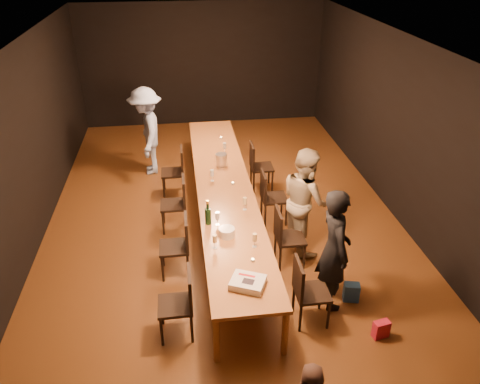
{
  "coord_description": "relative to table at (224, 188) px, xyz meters",
  "views": [
    {
      "loc": [
        -0.65,
        -6.73,
        4.39
      ],
      "look_at": [
        0.17,
        -0.69,
        1.0
      ],
      "focal_mm": 35.0,
      "sensor_mm": 36.0,
      "label": 1
    }
  ],
  "objects": [
    {
      "name": "ground",
      "position": [
        0.0,
        0.0,
        -0.7
      ],
      "size": [
        10.0,
        10.0,
        0.0
      ],
      "primitive_type": "plane",
      "color": "#4F2513",
      "rests_on": "ground"
    },
    {
      "name": "room_shell",
      "position": [
        0.0,
        0.0,
        1.38
      ],
      "size": [
        6.04,
        10.04,
        3.02
      ],
      "color": "black",
      "rests_on": "ground"
    },
    {
      "name": "table",
      "position": [
        0.0,
        0.0,
        0.0
      ],
      "size": [
        0.9,
        6.0,
        0.75
      ],
      "color": "brown",
      "rests_on": "ground"
    },
    {
      "name": "chair_right_0",
      "position": [
        0.85,
        -2.4,
        -0.24
      ],
      "size": [
        0.42,
        0.42,
        0.93
      ],
      "primitive_type": null,
      "rotation": [
        0.0,
        0.0,
        -1.57
      ],
      "color": "black",
      "rests_on": "ground"
    },
    {
      "name": "chair_right_1",
      "position": [
        0.85,
        -1.2,
        -0.24
      ],
      "size": [
        0.42,
        0.42,
        0.93
      ],
      "primitive_type": null,
      "rotation": [
        0.0,
        0.0,
        -1.57
      ],
      "color": "black",
      "rests_on": "ground"
    },
    {
      "name": "chair_right_2",
      "position": [
        0.85,
        0.0,
        -0.24
      ],
      "size": [
        0.42,
        0.42,
        0.93
      ],
      "primitive_type": null,
      "rotation": [
        0.0,
        0.0,
        -1.57
      ],
      "color": "black",
      "rests_on": "ground"
    },
    {
      "name": "chair_right_3",
      "position": [
        0.85,
        1.2,
        -0.24
      ],
      "size": [
        0.42,
        0.42,
        0.93
      ],
      "primitive_type": null,
      "rotation": [
        0.0,
        0.0,
        -1.57
      ],
      "color": "black",
      "rests_on": "ground"
    },
    {
      "name": "chair_left_0",
      "position": [
        -0.85,
        -2.4,
        -0.24
      ],
      "size": [
        0.42,
        0.42,
        0.93
      ],
      "primitive_type": null,
      "rotation": [
        0.0,
        0.0,
        1.57
      ],
      "color": "black",
      "rests_on": "ground"
    },
    {
      "name": "chair_left_1",
      "position": [
        -0.85,
        -1.2,
        -0.24
      ],
      "size": [
        0.42,
        0.42,
        0.93
      ],
      "primitive_type": null,
      "rotation": [
        0.0,
        0.0,
        1.57
      ],
      "color": "black",
      "rests_on": "ground"
    },
    {
      "name": "chair_left_2",
      "position": [
        -0.85,
        0.0,
        -0.24
      ],
      "size": [
        0.42,
        0.42,
        0.93
      ],
      "primitive_type": null,
      "rotation": [
        0.0,
        0.0,
        1.57
      ],
      "color": "black",
      "rests_on": "ground"
    },
    {
      "name": "chair_left_3",
      "position": [
        -0.85,
        1.2,
        -0.24
      ],
      "size": [
        0.42,
        0.42,
        0.93
      ],
      "primitive_type": null,
      "rotation": [
        0.0,
        0.0,
        1.57
      ],
      "color": "black",
      "rests_on": "ground"
    },
    {
      "name": "woman_birthday",
      "position": [
        1.2,
        -2.09,
        0.15
      ],
      "size": [
        0.43,
        0.64,
        1.71
      ],
      "primitive_type": "imported",
      "rotation": [
        0.0,
        0.0,
        1.61
      ],
      "color": "black",
      "rests_on": "ground"
    },
    {
      "name": "woman_tan",
      "position": [
        1.15,
        -0.78,
        0.14
      ],
      "size": [
        0.78,
        0.93,
        1.68
      ],
      "primitive_type": "imported",
      "rotation": [
        0.0,
        0.0,
        1.77
      ],
      "color": "#BDAD8E",
      "rests_on": "ground"
    },
    {
      "name": "man_blue",
      "position": [
        -1.32,
        2.23,
        0.19
      ],
      "size": [
        0.73,
        1.19,
        1.79
      ],
      "primitive_type": "imported",
      "rotation": [
        0.0,
        0.0,
        -1.51
      ],
      "color": "#97B4EA",
      "rests_on": "ground"
    },
    {
      "name": "gift_bag_red",
      "position": [
        1.64,
        -2.8,
        -0.58
      ],
      "size": [
        0.22,
        0.15,
        0.24
      ],
      "primitive_type": "cube",
      "rotation": [
        0.0,
        0.0,
        0.2
      ],
      "color": "#BB1C36",
      "rests_on": "ground"
    },
    {
      "name": "gift_bag_blue",
      "position": [
        1.5,
        -2.11,
        -0.57
      ],
      "size": [
        0.24,
        0.18,
        0.26
      ],
      "primitive_type": "cube",
      "rotation": [
        0.0,
        0.0,
        -0.24
      ],
      "color": "#285FAE",
      "rests_on": "ground"
    },
    {
      "name": "birthday_cake",
      "position": [
        0.02,
        -2.51,
        0.09
      ],
      "size": [
        0.49,
        0.45,
        0.09
      ],
      "rotation": [
        0.0,
        0.0,
        -0.43
      ],
      "color": "white",
      "rests_on": "table"
    },
    {
      "name": "plate_stack",
      "position": [
        -0.11,
        -1.45,
        0.11
      ],
      "size": [
        0.24,
        0.24,
        0.12
      ],
      "primitive_type": "cylinder",
      "rotation": [
        0.0,
        0.0,
        -0.1
      ],
      "color": "white",
      "rests_on": "table"
    },
    {
      "name": "champagne_bottle",
      "position": [
        -0.34,
        -1.11,
        0.24
      ],
      "size": [
        0.09,
        0.09,
        0.38
      ],
      "primitive_type": null,
      "rotation": [
        0.0,
        0.0,
        -0.04
      ],
      "color": "black",
      "rests_on": "table"
    },
    {
      "name": "ice_bucket",
      "position": [
        0.03,
        0.76,
        0.16
      ],
      "size": [
        0.25,
        0.25,
        0.22
      ],
      "primitive_type": "cylinder",
      "rotation": [
        0.0,
        0.0,
        0.23
      ],
      "color": "silver",
      "rests_on": "table"
    },
    {
      "name": "wineglass_0",
      "position": [
        -0.3,
        -1.71,
        0.15
      ],
      "size": [
        0.06,
        0.06,
        0.21
      ],
      "primitive_type": null,
      "color": "beige",
      "rests_on": "table"
    },
    {
      "name": "wineglass_1",
      "position": [
        0.22,
        -1.75,
        0.15
      ],
      "size": [
        0.06,
        0.06,
        0.21
      ],
      "primitive_type": null,
      "color": "beige",
      "rests_on": "table"
    },
    {
      "name": "wineglass_2",
      "position": [
        -0.21,
        -1.16,
        0.15
      ],
      "size": [
        0.06,
        0.06,
        0.21
      ],
      "primitive_type": null,
      "color": "silver",
      "rests_on": "table"
    },
    {
      "name": "wineglass_3",
      "position": [
        0.23,
        -0.8,
        0.15
      ],
      "size": [
        0.06,
        0.06,
        0.21
      ],
      "primitive_type": null,
      "color": "beige",
      "rests_on": "table"
    },
    {
      "name": "wineglass_4",
      "position": [
        -0.18,
        0.19,
        0.15
      ],
      "size": [
        0.06,
        0.06,
        0.21
      ],
      "primitive_type": null,
      "color": "silver",
      "rests_on": "table"
    },
    {
      "name": "wineglass_5",
      "position": [
        0.15,
        1.29,
        0.15
      ],
      "size": [
        0.06,
        0.06,
        0.21
      ],
      "primitive_type": null,
      "color": "silver",
      "rests_on": "table"
    },
    {
      "name": "tealight_near",
      "position": [
        0.15,
        -2.05,
        0.06
      ],
      "size": [
        0.05,
        0.05,
        0.03
      ],
      "primitive_type": "cylinder",
      "color": "#B2B7B2",
      "rests_on": "table"
    },
    {
      "name": "tealight_mid",
      "position": [
        0.15,
        0.04,
        0.06
      ],
      "size": [
        0.05,
        0.05,
        0.03
      ],
      "primitive_type": "cylinder",
      "color": "#B2B7B2",
      "rests_on": "table"
    },
    {
      "name": "tealight_far",
      "position": [
        0.15,
        2.0,
        0.06
      ],
      "size": [
        0.05,
        0.05,
        0.03
      ],
      "primitive_type": "cylinder",
      "color": "#B2B7B2",
      "rests_on": "table"
    }
  ]
}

